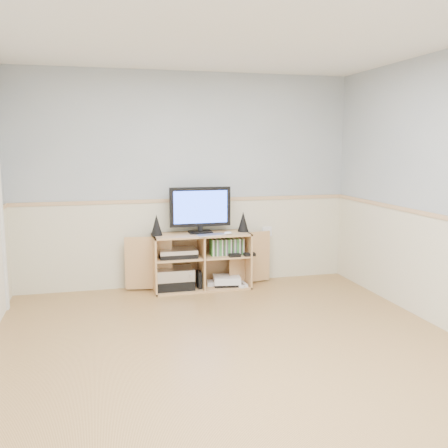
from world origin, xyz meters
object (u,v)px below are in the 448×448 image
(media_cabinet, at_px, (201,260))
(game_consoles, at_px, (226,281))
(keyboard, at_px, (211,235))
(monitor, at_px, (200,208))

(media_cabinet, height_order, game_consoles, media_cabinet)
(keyboard, bearing_deg, media_cabinet, 100.51)
(media_cabinet, relative_size, keyboard, 5.48)
(keyboard, distance_m, game_consoles, 0.63)
(media_cabinet, bearing_deg, monitor, -90.00)
(media_cabinet, relative_size, game_consoles, 3.81)
(media_cabinet, height_order, keyboard, keyboard)
(monitor, distance_m, keyboard, 0.35)
(media_cabinet, xyz_separation_m, game_consoles, (0.29, -0.06, -0.26))
(monitor, distance_m, game_consoles, 0.92)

